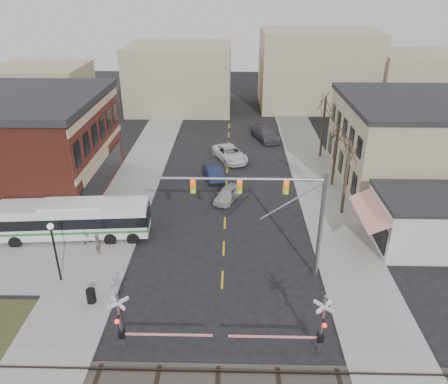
{
  "coord_description": "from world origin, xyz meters",
  "views": [
    {
      "loc": [
        0.72,
        -22.88,
        18.97
      ],
      "look_at": [
        -0.04,
        8.95,
        3.5
      ],
      "focal_mm": 35.0,
      "sensor_mm": 36.0,
      "label": 1
    }
  ],
  "objects_px": {
    "traffic_signal_mast": "(279,203)",
    "car_b": "(214,172)",
    "car_a": "(227,194)",
    "car_c": "(230,154)",
    "pedestrian_far": "(88,234)",
    "trash_bin": "(91,296)",
    "transit_bus": "(74,219)",
    "rr_crossing_west": "(128,322)",
    "pedestrian_near": "(98,244)",
    "rr_crossing_east": "(314,326)",
    "street_lamp": "(53,241)",
    "car_d": "(266,134)"
  },
  "relations": [
    {
      "from": "rr_crossing_east",
      "to": "pedestrian_far",
      "type": "relative_size",
      "value": 3.23
    },
    {
      "from": "car_d",
      "to": "pedestrian_far",
      "type": "xyz_separation_m",
      "value": [
        -15.62,
        -25.78,
        0.14
      ]
    },
    {
      "from": "street_lamp",
      "to": "trash_bin",
      "type": "relative_size",
      "value": 4.71
    },
    {
      "from": "rr_crossing_west",
      "to": "street_lamp",
      "type": "height_order",
      "value": "street_lamp"
    },
    {
      "from": "car_c",
      "to": "pedestrian_far",
      "type": "distance_m",
      "value": 21.4
    },
    {
      "from": "traffic_signal_mast",
      "to": "car_b",
      "type": "distance_m",
      "value": 18.32
    },
    {
      "from": "traffic_signal_mast",
      "to": "rr_crossing_west",
      "type": "distance_m",
      "value": 11.91
    },
    {
      "from": "transit_bus",
      "to": "car_a",
      "type": "height_order",
      "value": "transit_bus"
    },
    {
      "from": "car_b",
      "to": "pedestrian_far",
      "type": "bearing_deg",
      "value": 42.05
    },
    {
      "from": "rr_crossing_west",
      "to": "pedestrian_near",
      "type": "distance_m",
      "value": 10.51
    },
    {
      "from": "car_d",
      "to": "traffic_signal_mast",
      "type": "bearing_deg",
      "value": -111.94
    },
    {
      "from": "car_b",
      "to": "pedestrian_near",
      "type": "xyz_separation_m",
      "value": [
        -8.13,
        -14.56,
        0.18
      ]
    },
    {
      "from": "transit_bus",
      "to": "car_b",
      "type": "distance_m",
      "value": 16.17
    },
    {
      "from": "rr_crossing_west",
      "to": "pedestrian_far",
      "type": "relative_size",
      "value": 3.23
    },
    {
      "from": "transit_bus",
      "to": "traffic_signal_mast",
      "type": "relative_size",
      "value": 1.13
    },
    {
      "from": "rr_crossing_west",
      "to": "car_c",
      "type": "bearing_deg",
      "value": 79.69
    },
    {
      "from": "rr_crossing_west",
      "to": "pedestrian_near",
      "type": "xyz_separation_m",
      "value": [
        -4.5,
        9.44,
        -1.03
      ]
    },
    {
      "from": "transit_bus",
      "to": "trash_bin",
      "type": "xyz_separation_m",
      "value": [
        3.61,
        -8.02,
        -1.13
      ]
    },
    {
      "from": "pedestrian_far",
      "to": "transit_bus",
      "type": "bearing_deg",
      "value": 106.82
    },
    {
      "from": "transit_bus",
      "to": "street_lamp",
      "type": "distance_m",
      "value": 6.04
    },
    {
      "from": "rr_crossing_west",
      "to": "trash_bin",
      "type": "xyz_separation_m",
      "value": [
        -3.4,
        3.83,
        -1.37
      ]
    },
    {
      "from": "car_c",
      "to": "rr_crossing_east",
      "type": "bearing_deg",
      "value": -104.56
    },
    {
      "from": "rr_crossing_west",
      "to": "car_c",
      "type": "height_order",
      "value": "rr_crossing_west"
    },
    {
      "from": "pedestrian_near",
      "to": "street_lamp",
      "type": "bearing_deg",
      "value": 127.77
    },
    {
      "from": "rr_crossing_east",
      "to": "car_c",
      "type": "bearing_deg",
      "value": 99.55
    },
    {
      "from": "trash_bin",
      "to": "car_b",
      "type": "distance_m",
      "value": 21.36
    },
    {
      "from": "car_a",
      "to": "car_d",
      "type": "height_order",
      "value": "car_d"
    },
    {
      "from": "car_b",
      "to": "pedestrian_near",
      "type": "distance_m",
      "value": 16.67
    },
    {
      "from": "car_c",
      "to": "car_a",
      "type": "bearing_deg",
      "value": -114.84
    },
    {
      "from": "traffic_signal_mast",
      "to": "car_a",
      "type": "bearing_deg",
      "value": 106.97
    },
    {
      "from": "traffic_signal_mast",
      "to": "car_c",
      "type": "distance_m",
      "value": 22.87
    },
    {
      "from": "car_b",
      "to": "street_lamp",
      "type": "bearing_deg",
      "value": 48.52
    },
    {
      "from": "rr_crossing_east",
      "to": "street_lamp",
      "type": "distance_m",
      "value": 17.62
    },
    {
      "from": "trash_bin",
      "to": "pedestrian_near",
      "type": "bearing_deg",
      "value": 101.16
    },
    {
      "from": "pedestrian_near",
      "to": "pedestrian_far",
      "type": "distance_m",
      "value": 1.84
    },
    {
      "from": "transit_bus",
      "to": "pedestrian_far",
      "type": "xyz_separation_m",
      "value": [
        1.31,
        -1.0,
        -0.74
      ]
    },
    {
      "from": "rr_crossing_east",
      "to": "transit_bus",
      "type": "bearing_deg",
      "value": 145.46
    },
    {
      "from": "trash_bin",
      "to": "pedestrian_far",
      "type": "xyz_separation_m",
      "value": [
        -2.3,
        7.01,
        0.39
      ]
    },
    {
      "from": "pedestrian_far",
      "to": "pedestrian_near",
      "type": "bearing_deg",
      "value": -85.43
    },
    {
      "from": "car_a",
      "to": "car_c",
      "type": "relative_size",
      "value": 0.68
    },
    {
      "from": "car_b",
      "to": "pedestrian_far",
      "type": "xyz_separation_m",
      "value": [
        -9.32,
        -13.15,
        0.24
      ]
    },
    {
      "from": "car_c",
      "to": "transit_bus",
      "type": "bearing_deg",
      "value": -149.49
    },
    {
      "from": "car_d",
      "to": "car_a",
      "type": "bearing_deg",
      "value": -124.53
    },
    {
      "from": "trash_bin",
      "to": "car_b",
      "type": "xyz_separation_m",
      "value": [
        7.02,
        20.17,
        0.15
      ]
    },
    {
      "from": "rr_crossing_west",
      "to": "trash_bin",
      "type": "relative_size",
      "value": 5.82
    },
    {
      "from": "transit_bus",
      "to": "car_a",
      "type": "bearing_deg",
      "value": 29.7
    },
    {
      "from": "transit_bus",
      "to": "rr_crossing_east",
      "type": "relative_size",
      "value": 2.15
    },
    {
      "from": "rr_crossing_east",
      "to": "car_d",
      "type": "height_order",
      "value": "rr_crossing_east"
    },
    {
      "from": "pedestrian_far",
      "to": "trash_bin",
      "type": "bearing_deg",
      "value": -107.65
    },
    {
      "from": "street_lamp",
      "to": "car_b",
      "type": "distance_m",
      "value": 20.62
    }
  ]
}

